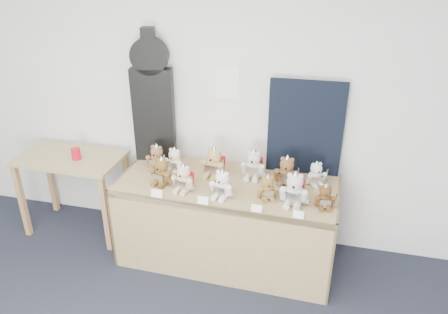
% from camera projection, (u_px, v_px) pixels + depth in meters
% --- Properties ---
extents(room_shell, '(6.00, 6.00, 6.00)m').
position_uv_depth(room_shell, '(227.00, 83.00, 3.81)').
color(room_shell, silver).
rests_on(room_shell, floor).
extents(display_table, '(1.91, 0.83, 0.79)m').
position_uv_depth(display_table, '(225.00, 204.00, 3.76)').
color(display_table, olive).
rests_on(display_table, floor).
extents(side_table, '(1.00, 0.57, 0.82)m').
position_uv_depth(side_table, '(72.00, 168.00, 4.20)').
color(side_table, '#A08B56').
rests_on(side_table, floor).
extents(guitar_case, '(0.38, 0.17, 1.22)m').
position_uv_depth(guitar_case, '(153.00, 98.00, 3.91)').
color(guitar_case, black).
rests_on(guitar_case, display_table).
extents(navy_board, '(0.64, 0.03, 0.85)m').
position_uv_depth(navy_board, '(305.00, 128.00, 3.73)').
color(navy_board, black).
rests_on(navy_board, display_table).
extents(red_cup, '(0.08, 0.08, 0.11)m').
position_uv_depth(red_cup, '(76.00, 154.00, 4.06)').
color(red_cup, red).
rests_on(red_cup, side_table).
extents(teddy_front_far_left, '(0.22, 0.20, 0.27)m').
position_uv_depth(teddy_front_far_left, '(162.00, 172.00, 3.69)').
color(teddy_front_far_left, brown).
rests_on(teddy_front_far_left, display_table).
extents(teddy_front_left, '(0.22, 0.19, 0.26)m').
position_uv_depth(teddy_front_left, '(184.00, 179.00, 3.60)').
color(teddy_front_left, beige).
rests_on(teddy_front_left, display_table).
extents(teddy_front_centre, '(0.22, 0.19, 0.27)m').
position_uv_depth(teddy_front_centre, '(222.00, 185.00, 3.50)').
color(teddy_front_centre, white).
rests_on(teddy_front_centre, display_table).
extents(teddy_front_right, '(0.19, 0.18, 0.23)m').
position_uv_depth(teddy_front_right, '(268.00, 188.00, 3.49)').
color(teddy_front_right, olive).
rests_on(teddy_front_right, display_table).
extents(teddy_front_far_right, '(0.25, 0.21, 0.31)m').
position_uv_depth(teddy_front_far_right, '(294.00, 190.00, 3.40)').
color(teddy_front_far_right, silver).
rests_on(teddy_front_far_right, display_table).
extents(teddy_front_end, '(0.18, 0.16, 0.22)m').
position_uv_depth(teddy_front_end, '(325.00, 197.00, 3.37)').
color(teddy_front_end, brown).
rests_on(teddy_front_end, display_table).
extents(teddy_back_left, '(0.20, 0.18, 0.25)m').
position_uv_depth(teddy_back_left, '(175.00, 161.00, 3.90)').
color(teddy_back_left, '#F5E5B2').
rests_on(teddy_back_left, display_table).
extents(teddy_back_centre_left, '(0.24, 0.22, 0.30)m').
position_uv_depth(teddy_back_centre_left, '(214.00, 163.00, 3.82)').
color(teddy_back_centre_left, tan).
rests_on(teddy_back_centre_left, display_table).
extents(teddy_back_centre_right, '(0.24, 0.20, 0.29)m').
position_uv_depth(teddy_back_centre_right, '(253.00, 165.00, 3.80)').
color(teddy_back_centre_right, beige).
rests_on(teddy_back_centre_right, display_table).
extents(teddy_back_right, '(0.23, 0.19, 0.28)m').
position_uv_depth(teddy_back_right, '(286.00, 172.00, 3.69)').
color(teddy_back_right, brown).
rests_on(teddy_back_right, display_table).
extents(teddy_back_end, '(0.19, 0.19, 0.23)m').
position_uv_depth(teddy_back_end, '(316.00, 175.00, 3.68)').
color(teddy_back_end, silver).
rests_on(teddy_back_end, display_table).
extents(teddy_back_far_left, '(0.21, 0.18, 0.26)m').
position_uv_depth(teddy_back_far_left, '(157.00, 158.00, 3.94)').
color(teddy_back_far_left, brown).
rests_on(teddy_back_far_left, display_table).
extents(entry_card_a, '(0.10, 0.02, 0.07)m').
position_uv_depth(entry_card_a, '(157.00, 193.00, 3.52)').
color(entry_card_a, white).
rests_on(entry_card_a, display_table).
extents(entry_card_b, '(0.09, 0.02, 0.06)m').
position_uv_depth(entry_card_b, '(203.00, 200.00, 3.43)').
color(entry_card_b, white).
rests_on(entry_card_b, display_table).
extents(entry_card_c, '(0.08, 0.02, 0.06)m').
position_uv_depth(entry_card_c, '(257.00, 208.00, 3.33)').
color(entry_card_c, white).
rests_on(entry_card_c, display_table).
extents(entry_card_d, '(0.08, 0.02, 0.06)m').
position_uv_depth(entry_card_d, '(298.00, 214.00, 3.26)').
color(entry_card_d, white).
rests_on(entry_card_d, display_table).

